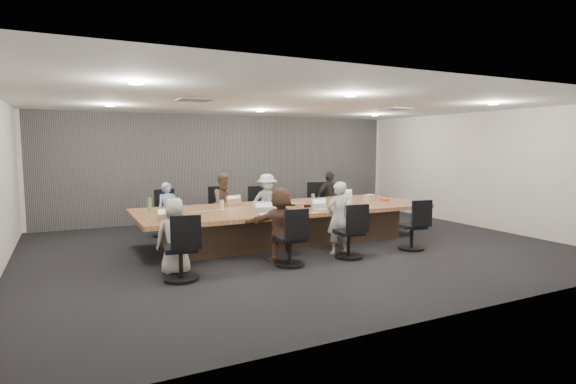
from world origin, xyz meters
name	(u,v)px	position (x,y,z in m)	size (l,w,h in m)	color
floor	(297,247)	(0.00, 0.00, 0.00)	(10.00, 8.00, 0.00)	black
ceiling	(297,103)	(0.00, 0.00, 2.80)	(10.00, 8.00, 0.00)	white
wall_back	(230,167)	(0.00, 4.00, 1.40)	(10.00, 2.80, 0.00)	silver
wall_front	(457,198)	(0.00, -4.00, 1.40)	(10.00, 2.80, 0.00)	silver
wall_right	(479,170)	(5.00, 0.00, 1.40)	(8.00, 2.80, 0.00)	silver
curtain	(231,167)	(0.00, 3.92, 1.40)	(9.80, 0.04, 2.80)	#575759
conference_table	(286,223)	(0.00, 0.50, 0.40)	(6.00, 2.20, 0.74)	#453022
chair_0	(165,217)	(-2.13, 2.20, 0.42)	(0.56, 0.56, 0.84)	black
chair_1	(220,213)	(-0.86, 2.20, 0.43)	(0.58, 0.58, 0.86)	black
chair_2	(261,211)	(0.17, 2.20, 0.40)	(0.54, 0.54, 0.80)	black
chair_3	(322,206)	(1.87, 2.20, 0.43)	(0.58, 0.58, 0.86)	black
chair_4	(181,254)	(-2.57, -1.20, 0.40)	(0.54, 0.54, 0.81)	black
chair_5	(290,243)	(-0.75, -1.20, 0.38)	(0.52, 0.52, 0.76)	black
chair_6	(349,237)	(0.41, -1.20, 0.38)	(0.52, 0.52, 0.77)	black
chair_7	(412,230)	(1.86, -1.20, 0.38)	(0.51, 0.51, 0.76)	black
person_0	(168,211)	(-2.13, 1.85, 0.61)	(0.44, 0.29, 1.21)	#879ECE
laptop_0	(173,208)	(-2.13, 1.30, 0.75)	(0.29, 0.20, 0.02)	#8C6647
person_1	(225,204)	(-0.86, 1.85, 0.69)	(0.67, 0.52, 1.38)	brown
laptop_1	(233,204)	(-0.86, 1.30, 0.75)	(0.35, 0.24, 0.02)	#8C6647
person_2	(267,202)	(0.17, 1.85, 0.66)	(0.86, 0.49, 1.33)	#A6B2A7
laptop_2	(277,201)	(0.17, 1.30, 0.75)	(0.35, 0.24, 0.02)	#B2B2B7
person_3	(329,198)	(1.87, 1.85, 0.68)	(0.80, 0.33, 1.36)	#242424
laptop_3	(341,197)	(1.87, 1.30, 0.75)	(0.35, 0.24, 0.02)	#B2B2B7
person_4	(175,236)	(-2.57, -0.85, 0.60)	(0.58, 0.38, 1.20)	#A7ACA7
laptop_4	(168,221)	(-2.57, -0.30, 0.75)	(0.30, 0.20, 0.02)	#8C6647
person_5	(281,224)	(-0.75, -0.85, 0.65)	(1.20, 0.38, 1.30)	brown
laptop_5	(268,214)	(-0.75, -0.30, 0.75)	(0.35, 0.24, 0.02)	#B2B2B7
person_6	(338,218)	(0.41, -0.85, 0.67)	(0.49, 0.32, 1.34)	#B6B6B6
laptop_6	(323,210)	(0.41, -0.30, 0.75)	(0.33, 0.23, 0.02)	#B2B2B7
bottle_green_left	(149,205)	(-2.65, 0.95, 0.88)	(0.08, 0.08, 0.28)	#53935D
bottle_green_right	(313,200)	(0.59, 0.40, 0.86)	(0.07, 0.07, 0.25)	#53935D
bottle_clear	(222,205)	(-1.37, 0.49, 0.85)	(0.06, 0.06, 0.21)	silver
cup_white_far	(255,204)	(-0.56, 0.81, 0.79)	(0.08, 0.08, 0.10)	white
cup_white_near	(340,199)	(1.51, 0.78, 0.79)	(0.09, 0.09, 0.11)	white
mug_brown	(176,214)	(-2.33, 0.15, 0.80)	(0.09, 0.09, 0.11)	brown
mic_left	(271,210)	(-0.50, 0.13, 0.75)	(0.14, 0.10, 0.03)	black
mic_right	(291,205)	(0.13, 0.52, 0.76)	(0.16, 0.10, 0.03)	black
stapler	(307,206)	(0.34, 0.19, 0.77)	(0.15, 0.04, 0.06)	black
canvas_bag	(369,198)	(2.14, 0.54, 0.81)	(0.26, 0.16, 0.14)	#BBB08F
snack_packet	(385,200)	(2.45, 0.38, 0.76)	(0.19, 0.12, 0.04)	#DD3F0B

